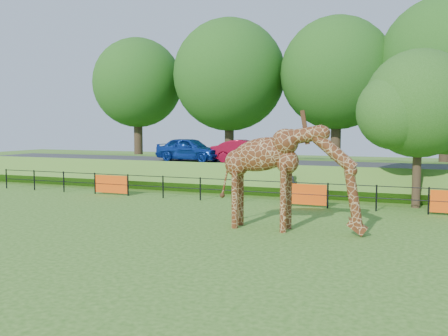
# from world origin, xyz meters

# --- Properties ---
(ground) EXTENTS (90.00, 90.00, 0.00)m
(ground) POSITION_xyz_m (0.00, 0.00, 0.00)
(ground) COLOR #336519
(ground) RESTS_ON ground
(giraffe) EXTENTS (5.03, 0.98, 3.58)m
(giraffe) POSITION_xyz_m (3.66, 2.91, 1.79)
(giraffe) COLOR #592A12
(giraffe) RESTS_ON ground
(perimeter_fence) EXTENTS (28.07, 0.10, 1.10)m
(perimeter_fence) POSITION_xyz_m (0.00, 8.00, 0.55)
(perimeter_fence) COLOR black
(perimeter_fence) RESTS_ON ground
(embankment) EXTENTS (40.00, 9.00, 1.30)m
(embankment) POSITION_xyz_m (0.00, 15.50, 0.65)
(embankment) COLOR #336519
(embankment) RESTS_ON ground
(road) EXTENTS (40.00, 5.00, 0.12)m
(road) POSITION_xyz_m (0.00, 14.00, 1.36)
(road) COLOR #2E2E31
(road) RESTS_ON embankment
(car_blue) EXTENTS (4.31, 2.17, 1.41)m
(car_blue) POSITION_xyz_m (-5.19, 13.43, 2.12)
(car_blue) COLOR #143CA4
(car_blue) RESTS_ON road
(car_red) EXTENTS (4.05, 1.91, 1.28)m
(car_red) POSITION_xyz_m (-1.78, 13.79, 2.06)
(car_red) COLOR maroon
(car_red) RESTS_ON road
(visitor) EXTENTS (0.61, 0.46, 1.49)m
(visitor) POSITION_xyz_m (1.93, 9.56, 0.75)
(visitor) COLOR black
(visitor) RESTS_ON ground
(tree_east) EXTENTS (5.40, 4.71, 6.76)m
(tree_east) POSITION_xyz_m (7.60, 9.63, 4.28)
(tree_east) COLOR #332417
(tree_east) RESTS_ON ground
(bg_tree_line) EXTENTS (37.30, 8.80, 11.82)m
(bg_tree_line) POSITION_xyz_m (1.89, 22.00, 7.19)
(bg_tree_line) COLOR #332417
(bg_tree_line) RESTS_ON ground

